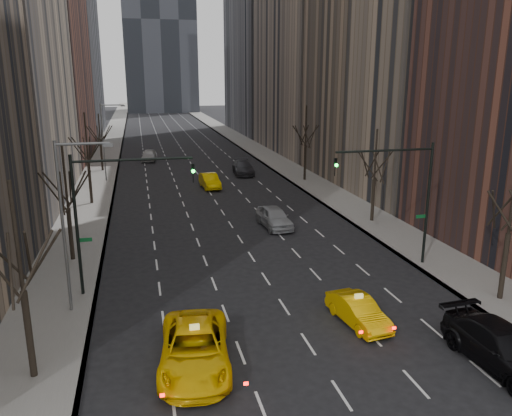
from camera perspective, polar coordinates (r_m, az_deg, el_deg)
ground at (r=21.27m, az=9.74°, el=-20.33°), size 400.00×400.00×0.00m
sidewalk_left at (r=86.86m, az=-16.59°, el=6.22°), size 4.50×320.00×0.15m
sidewalk_right at (r=88.88m, az=-0.53°, el=7.02°), size 4.50×320.00×0.15m
bld_left_far at (r=83.68m, az=-24.66°, el=20.32°), size 14.00×28.00×44.00m
tree_lw_a at (r=22.06m, az=-25.03°, el=-8.75°), size 3.36×3.50×8.28m
tree_lw_b at (r=35.24m, az=-20.69°, el=-0.03°), size 3.36×3.50×7.82m
tree_lw_c at (r=50.76m, az=-18.60°, el=4.84°), size 3.36×3.50×8.74m
tree_lw_d at (r=68.58m, az=-17.33°, el=6.96°), size 3.36×3.50×7.36m
tree_rw_a at (r=30.28m, az=26.87°, el=-2.73°), size 3.36×3.50×8.28m
tree_rw_b at (r=43.30m, az=13.36°, el=3.17°), size 3.36×3.50×7.82m
tree_rw_c at (r=59.64m, az=5.66°, el=6.93°), size 3.36×3.50×8.74m
traffic_mast_left at (r=28.72m, az=-16.69°, el=0.73°), size 6.69×0.39×8.00m
traffic_mast_right at (r=32.98m, az=16.71°, el=2.50°), size 6.69×0.39×8.00m
streetlight_near at (r=26.93m, az=-20.60°, el=-0.23°), size 2.83×0.22×9.00m
streetlight_far at (r=61.33m, az=-16.78°, el=8.08°), size 2.83×0.22×9.00m
taxi_suv at (r=22.36m, az=-7.02°, el=-15.62°), size 3.65×6.66×1.77m
taxi_sedan at (r=26.21m, az=11.58°, el=-11.45°), size 2.06×4.43×1.41m
silver_sedan_ahead at (r=41.35m, az=2.10°, el=-1.05°), size 2.36×5.18×1.72m
parked_suv_black at (r=24.60m, az=26.39°, el=-14.14°), size 2.89×6.32×1.79m
far_taxi at (r=56.25m, az=-5.31°, el=3.11°), size 2.01×4.98×1.61m
far_suv_grey at (r=63.98m, az=-1.49°, el=4.65°), size 2.91×6.10×1.72m
far_car_white at (r=75.80m, az=-12.11°, el=5.92°), size 2.57×5.19×1.70m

